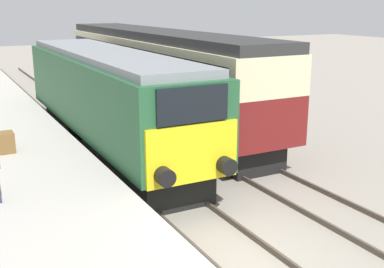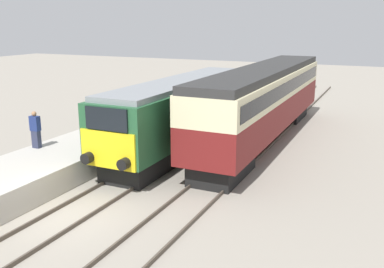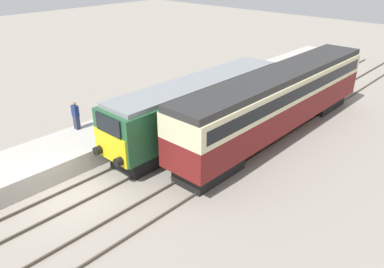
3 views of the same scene
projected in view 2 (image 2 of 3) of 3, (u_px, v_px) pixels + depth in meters
name	position (u px, v px, depth m)	size (l,w,h in m)	color
ground_plane	(67.00, 218.00, 14.69)	(120.00, 120.00, 0.00)	gray
platform_left	(119.00, 138.00, 22.92)	(3.50, 50.00, 1.03)	#B7B2A8
rails_near_track	(143.00, 171.00, 19.06)	(1.51, 60.00, 0.14)	#4C4238
rails_far_track	(213.00, 183.00, 17.67)	(1.50, 60.00, 0.14)	#4C4238
locomotive	(183.00, 111.00, 22.12)	(2.70, 13.49, 3.69)	black
passenger_carriage	(265.00, 97.00, 23.59)	(2.75, 17.24, 4.16)	black
person_on_platform	(36.00, 130.00, 19.05)	(0.44, 0.26, 1.67)	#2D334C
luggage_crate	(101.00, 125.00, 22.28)	(0.70, 0.56, 0.60)	brown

